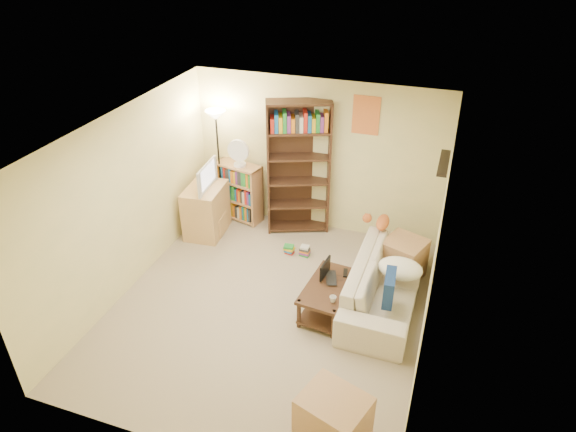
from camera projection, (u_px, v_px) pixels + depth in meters
The scene contains 19 objects.
room at pixel (266, 202), 6.08m from camera, with size 4.50×4.54×2.52m.
sofa at pixel (386, 282), 6.85m from camera, with size 0.90×2.21×0.64m, color beige.
navy_pillow at pixel (389, 288), 6.29m from camera, with size 0.42×0.13×0.38m, color navy.
cream_blanket at pixel (400, 269), 6.73m from camera, with size 0.59×0.42×0.25m, color white.
tabby_cat at pixel (380, 222), 7.41m from camera, with size 0.50×0.19×0.17m.
coffee_table at pixel (328, 295), 6.69m from camera, with size 0.64×1.03×0.44m.
laptop at pixel (335, 278), 6.71m from camera, with size 0.29×0.37×0.03m, color black.
laptop_screen at pixel (325, 268), 6.71m from camera, with size 0.01×0.33×0.22m, color white.
mug at pixel (333, 299), 6.31m from camera, with size 0.09×0.09×0.08m, color silver.
tv_remote at pixel (345, 273), 6.82m from camera, with size 0.05×0.17×0.02m, color black.
tv_stand at pixel (206, 210), 8.31m from camera, with size 0.55×0.77×0.83m, color tan.
television at pixel (203, 176), 7.99m from camera, with size 0.15×0.73×0.42m, color black.
tall_bookshelf at pixel (298, 165), 8.03m from camera, with size 1.04×0.67×2.20m.
short_bookshelf at pixel (239, 192), 8.66m from camera, with size 0.84×0.49×1.02m.
desk_fan at pixel (239, 153), 8.22m from camera, with size 0.36×0.20×0.46m.
floor_lamp at pixel (217, 134), 8.16m from camera, with size 0.33×0.33×1.92m.
side_table at pixel (403, 259), 7.33m from camera, with size 0.53×0.53×0.61m, color tan.
end_cabinet at pixel (333, 418), 5.08m from camera, with size 0.64×0.53×0.53m, color tan.
book_stacks at pixel (297, 250), 7.93m from camera, with size 0.40×0.15×0.16m.
Camera 1 is at (1.97, -4.93, 4.59)m, focal length 32.00 mm.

